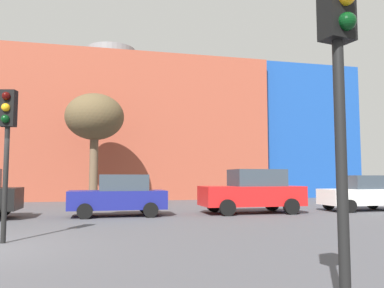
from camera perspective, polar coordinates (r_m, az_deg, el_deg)
building_backdrop at (r=33.09m, az=-11.86°, el=1.58°), size 38.69×12.92×12.25m
parked_car_3 at (r=16.23m, az=-10.54°, el=-7.35°), size 3.84×1.89×1.67m
parked_car_4 at (r=17.47m, az=8.79°, el=-6.80°), size 4.39×2.15×1.90m
parked_car_5 at (r=20.19m, az=23.55°, el=-6.55°), size 3.79×1.86×1.64m
traffic_light_near_right at (r=4.69m, az=20.62°, el=12.18°), size 0.40×0.39×3.96m
traffic_light_island at (r=10.55m, az=-25.27°, el=1.92°), size 0.40×0.39×3.69m
bare_tree_0 at (r=23.54m, az=-13.95°, el=3.64°), size 3.37×3.37×6.41m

